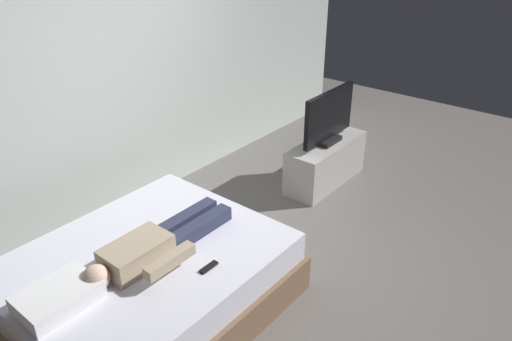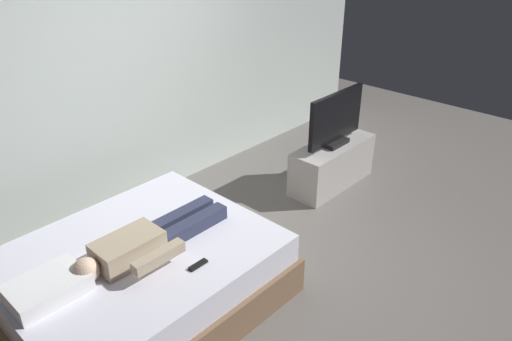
{
  "view_description": "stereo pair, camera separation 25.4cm",
  "coord_description": "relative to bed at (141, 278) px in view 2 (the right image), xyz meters",
  "views": [
    {
      "loc": [
        -2.73,
        -2.11,
        2.71
      ],
      "look_at": [
        0.24,
        0.29,
        0.69
      ],
      "focal_mm": 33.83,
      "sensor_mm": 36.0,
      "label": 1
    },
    {
      "loc": [
        -2.56,
        -2.31,
        2.71
      ],
      "look_at": [
        0.24,
        0.29,
        0.69
      ],
      "focal_mm": 33.83,
      "sensor_mm": 36.0,
      "label": 2
    }
  ],
  "objects": [
    {
      "name": "pillow",
      "position": [
        -0.67,
        0.0,
        0.34
      ],
      "size": [
        0.48,
        0.34,
        0.12
      ],
      "primitive_type": "cube",
      "color": "white",
      "rests_on": "bed"
    },
    {
      "name": "tv_stand",
      "position": [
        2.59,
        0.04,
        -0.01
      ],
      "size": [
        1.1,
        0.4,
        0.5
      ],
      "primitive_type": "cube",
      "color": "#B7B2AD",
      "rests_on": "ground"
    },
    {
      "name": "back_wall",
      "position": [
        1.46,
        1.43,
        1.14
      ],
      "size": [
        6.4,
        0.1,
        2.8
      ],
      "primitive_type": "cube",
      "color": "silver",
      "rests_on": "ground"
    },
    {
      "name": "tv",
      "position": [
        2.59,
        0.04,
        0.52
      ],
      "size": [
        0.88,
        0.2,
        0.59
      ],
      "color": "black",
      "rests_on": "tv_stand"
    },
    {
      "name": "ground_plane",
      "position": [
        1.06,
        -0.29,
        -0.26
      ],
      "size": [
        10.0,
        10.0,
        0.0
      ],
      "primitive_type": "plane",
      "color": "slate"
    },
    {
      "name": "bed",
      "position": [
        0.0,
        0.0,
        0.0
      ],
      "size": [
        1.98,
        1.63,
        0.54
      ],
      "color": "brown",
      "rests_on": "ground"
    },
    {
      "name": "person",
      "position": [
        0.03,
        -0.08,
        0.36
      ],
      "size": [
        1.26,
        0.46,
        0.18
      ],
      "color": "tan",
      "rests_on": "bed"
    },
    {
      "name": "remote",
      "position": [
        0.18,
        -0.48,
        0.29
      ],
      "size": [
        0.15,
        0.04,
        0.02
      ],
      "primitive_type": "cube",
      "color": "black",
      "rests_on": "bed"
    }
  ]
}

